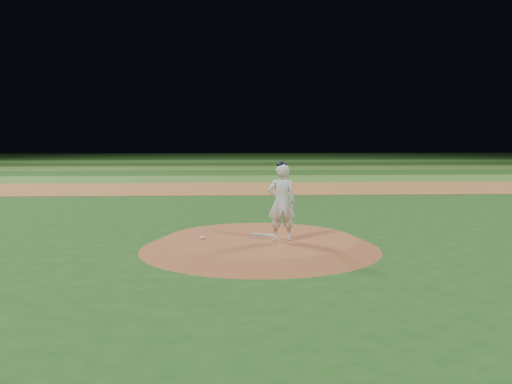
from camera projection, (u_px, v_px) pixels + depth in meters
name	position (u px, v px, depth m)	size (l,w,h in m)	color
ground	(260.00, 249.00, 13.07)	(120.00, 120.00, 0.00)	#1E4C18
infield_dirt_band	(244.00, 188.00, 26.98)	(70.00, 6.00, 0.02)	#A06331
outfield_stripe_0	(242.00, 179.00, 32.44)	(70.00, 5.00, 0.02)	#41752A
outfield_stripe_1	(240.00, 173.00, 37.41)	(70.00, 5.00, 0.02)	#204D18
outfield_stripe_2	(239.00, 168.00, 42.38)	(70.00, 5.00, 0.02)	#3A6C27
outfield_stripe_3	(238.00, 164.00, 47.34)	(70.00, 5.00, 0.02)	#204215
outfield_stripe_4	(237.00, 161.00, 52.31)	(70.00, 5.00, 0.02)	#377D2D
outfield_stripe_5	(236.00, 159.00, 57.28)	(70.00, 5.00, 0.02)	#1E4E19
pitchers_mound	(260.00, 243.00, 13.06)	(5.50, 5.50, 0.25)	#97522E
pitching_rubber	(264.00, 235.00, 13.35)	(0.63, 0.16, 0.03)	beige
rosin_bag	(202.00, 238.00, 12.91)	(0.12, 0.12, 0.07)	silver
pitcher_on_mound	(282.00, 202.00, 12.61)	(0.64, 0.44, 1.77)	white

